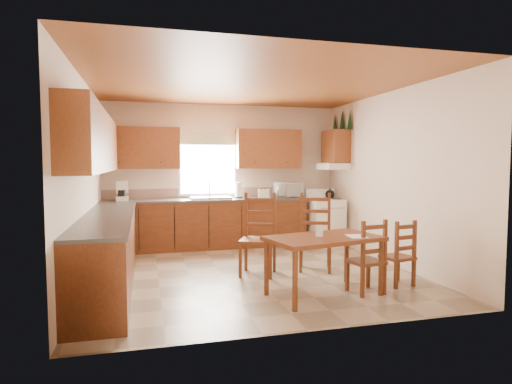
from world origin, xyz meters
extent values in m
plane|color=gray|center=(0.00, 0.00, 0.00)|extent=(4.50, 4.50, 0.00)
plane|color=brown|center=(0.00, 0.00, 2.70)|extent=(4.50, 4.50, 0.00)
plane|color=beige|center=(-2.25, 0.00, 1.35)|extent=(4.50, 4.50, 0.00)
plane|color=beige|center=(2.25, 0.00, 1.35)|extent=(4.50, 4.50, 0.00)
plane|color=beige|center=(0.00, 2.25, 1.35)|extent=(4.50, 4.50, 0.00)
plane|color=beige|center=(0.00, -2.25, 1.35)|extent=(4.50, 4.50, 0.00)
cube|color=brown|center=(-0.38, 1.95, 0.44)|extent=(3.75, 0.60, 0.88)
cube|color=brown|center=(-1.95, -0.15, 0.44)|extent=(0.60, 3.60, 0.88)
cube|color=#45413D|center=(-0.38, 1.95, 0.90)|extent=(3.75, 0.63, 0.04)
cube|color=#45413D|center=(-1.95, -0.15, 0.90)|extent=(0.63, 3.60, 0.04)
cube|color=#95705E|center=(-0.38, 2.24, 1.01)|extent=(3.75, 0.01, 0.18)
cube|color=brown|center=(-1.55, 2.08, 1.85)|extent=(1.41, 0.33, 0.75)
cube|color=brown|center=(0.86, 2.08, 1.85)|extent=(1.25, 0.33, 0.75)
cube|color=brown|center=(-2.08, -0.15, 1.85)|extent=(0.33, 3.60, 0.75)
cube|color=brown|center=(2.08, 1.65, 1.90)|extent=(0.33, 0.62, 0.62)
cube|color=white|center=(2.03, 1.65, 1.52)|extent=(0.44, 0.62, 0.12)
cube|color=white|center=(-0.30, 2.22, 1.55)|extent=(1.13, 0.02, 1.18)
cube|color=white|center=(-0.30, 2.21, 1.55)|extent=(1.05, 0.01, 1.10)
cube|color=#637E49|center=(-0.30, 2.19, 2.05)|extent=(1.19, 0.01, 0.24)
cube|color=silver|center=(-0.30, 1.95, 0.94)|extent=(0.75, 0.45, 0.04)
cone|color=#133216|center=(2.21, 1.33, 2.38)|extent=(0.22, 0.22, 0.36)
cone|color=#133216|center=(2.21, 1.65, 2.42)|extent=(0.22, 0.22, 0.36)
cone|color=#133216|center=(2.21, 1.97, 2.38)|extent=(0.22, 0.22, 0.36)
cube|color=white|center=(1.88, 1.62, 0.44)|extent=(0.63, 0.65, 0.88)
cube|color=white|center=(-1.87, 1.93, 1.08)|extent=(0.25, 0.27, 0.32)
cylinder|color=white|center=(0.24, 1.98, 1.07)|extent=(0.14, 0.14, 0.30)
cube|color=white|center=(0.71, 1.88, 1.00)|extent=(0.23, 0.17, 0.17)
imported|color=white|center=(1.23, 1.95, 1.06)|extent=(0.49, 0.36, 0.29)
cube|color=brown|center=(0.59, -1.25, 0.36)|extent=(1.47, 1.03, 0.71)
cube|color=brown|center=(1.13, -1.29, 0.45)|extent=(0.43, 0.42, 0.91)
cube|color=brown|center=(1.69, -1.09, 0.43)|extent=(0.41, 0.40, 0.85)
cube|color=brown|center=(0.06, -0.15, 0.57)|extent=(0.63, 0.62, 1.15)
cube|color=brown|center=(0.95, -0.09, 0.56)|extent=(0.61, 0.59, 1.13)
cube|color=white|center=(0.97, -1.35, 0.72)|extent=(0.24, 0.30, 0.00)
cube|color=white|center=(0.53, -1.25, 0.77)|extent=(0.08, 0.03, 0.11)
camera|label=1|loc=(-1.47, -5.93, 1.60)|focal=30.00mm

